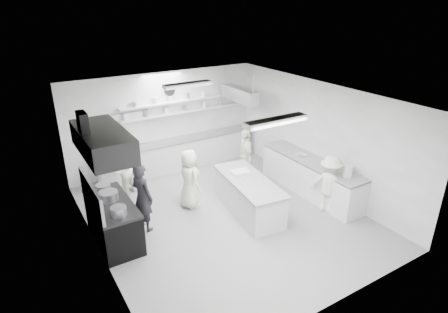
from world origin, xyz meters
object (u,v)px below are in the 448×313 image
cook_stove (142,198)px  cook_back (122,170)px  stove (113,222)px  back_counter (179,154)px  prep_island (249,196)px  right_counter (311,177)px

cook_stove → cook_back: (0.09, 1.84, -0.07)m
stove → back_counter: size_ratio=0.36×
prep_island → stove: bearing=177.7°
back_counter → prep_island: bearing=-84.3°
prep_island → cook_back: size_ratio=1.52×
prep_island → cook_back: 3.47m
back_counter → cook_back: cook_back is taller
right_counter → cook_back: bearing=150.3°
right_counter → cook_stove: 4.59m
right_counter → cook_stove: size_ratio=2.02×
stove → cook_back: size_ratio=1.21×
back_counter → cook_back: 2.28m
right_counter → cook_back: cook_back is taller
stove → cook_stove: cook_stove is taller
stove → right_counter: (5.25, -0.60, 0.02)m
stove → cook_back: bearing=67.0°
stove → cook_stove: size_ratio=1.10×
stove → cook_stove: bearing=7.1°
stove → prep_island: size_ratio=0.80×
prep_island → cook_back: (-2.42, 2.46, 0.33)m
stove → cook_back: 2.12m
stove → cook_back: (0.82, 1.93, 0.29)m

